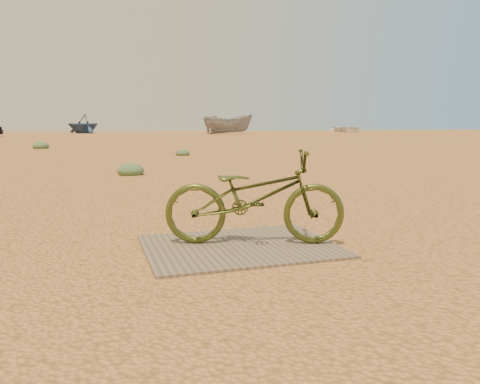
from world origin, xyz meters
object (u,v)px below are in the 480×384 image
object	(u,v)px
boat_mid_right	(228,124)
bicycle	(255,197)
boat_far_left	(83,124)
plywood_board	(240,246)
boat_far_right	(348,128)

from	to	relation	value
boat_mid_right	bicycle	bearing A→B (deg)	167.80
bicycle	boat_far_left	size ratio (longest dim) A/B	0.40
plywood_board	boat_far_right	distance (m)	53.42
boat_mid_right	boat_far_right	distance (m)	17.09
bicycle	boat_mid_right	xyz separation A→B (m)	(11.66, 40.24, 0.52)
plywood_board	boat_far_right	bearing A→B (deg)	58.29
plywood_board	bicycle	xyz separation A→B (m)	(0.14, 0.03, 0.42)
bicycle	boat_mid_right	bearing A→B (deg)	1.83
boat_mid_right	boat_far_right	xyz separation A→B (m)	(16.28, 5.18, -0.47)
plywood_board	boat_far_left	world-z (taller)	boat_far_left
bicycle	boat_far_right	world-z (taller)	boat_far_right
boat_far_left	boat_far_right	bearing A→B (deg)	43.20
bicycle	boat_mid_right	size ratio (longest dim) A/B	0.32
boat_far_right	plywood_board	bearing A→B (deg)	-124.66
plywood_board	boat_mid_right	distance (m)	41.97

